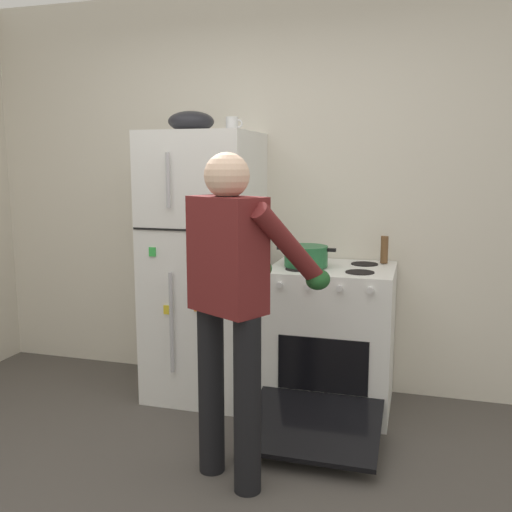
{
  "coord_description": "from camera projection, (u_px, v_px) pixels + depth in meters",
  "views": [
    {
      "loc": [
        0.98,
        -1.9,
        1.55
      ],
      "look_at": [
        0.06,
        1.32,
        1.0
      ],
      "focal_mm": 39.81,
      "sensor_mm": 36.0,
      "label": 1
    }
  ],
  "objects": [
    {
      "name": "kitchen_wall_back",
      "position": [
        273.0,
        192.0,
        3.95
      ],
      "size": [
        6.0,
        0.1,
        2.7
      ],
      "primitive_type": "cube",
      "color": "silver",
      "rests_on": "ground"
    },
    {
      "name": "pepper_mill",
      "position": [
        384.0,
        250.0,
        3.63
      ],
      "size": [
        0.05,
        0.05,
        0.17
      ],
      "primitive_type": "cylinder",
      "color": "brown",
      "rests_on": "stove_range"
    },
    {
      "name": "mixing_bowl",
      "position": [
        191.0,
        122.0,
        3.64
      ],
      "size": [
        0.3,
        0.3,
        0.13
      ],
      "primitive_type": "ellipsoid",
      "color": "black",
      "rests_on": "refrigerator"
    },
    {
      "name": "stove_range",
      "position": [
        331.0,
        339.0,
        3.59
      ],
      "size": [
        0.76,
        1.21,
        0.92
      ],
      "color": "white",
      "rests_on": "ground"
    },
    {
      "name": "person_cook",
      "position": [
        234.0,
        290.0,
        2.68
      ],
      "size": [
        0.67,
        0.73,
        1.6
      ],
      "color": "black",
      "rests_on": "ground"
    },
    {
      "name": "red_pot",
      "position": [
        306.0,
        256.0,
        3.52
      ],
      "size": [
        0.37,
        0.27,
        0.13
      ],
      "color": "#236638",
      "rests_on": "stove_range"
    },
    {
      "name": "coffee_mug",
      "position": [
        232.0,
        124.0,
        3.62
      ],
      "size": [
        0.11,
        0.08,
        0.1
      ],
      "color": "silver",
      "rests_on": "refrigerator"
    },
    {
      "name": "refrigerator",
      "position": [
        205.0,
        266.0,
        3.77
      ],
      "size": [
        0.68,
        0.72,
        1.75
      ],
      "color": "white",
      "rests_on": "ground"
    }
  ]
}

